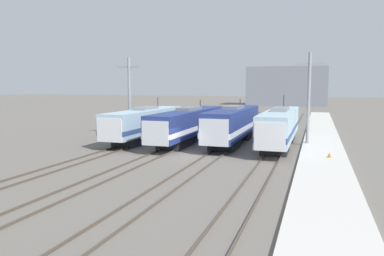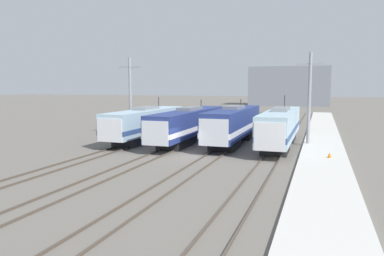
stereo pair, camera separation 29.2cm
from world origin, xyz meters
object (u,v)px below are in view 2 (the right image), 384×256
(locomotive_center_right, at_px, (233,124))
(traffic_cone, at_px, (329,155))
(catenary_tower_left, at_px, (130,96))
(catenary_tower_right, at_px, (309,97))
(locomotive_center_left, at_px, (189,124))
(locomotive_far_left, at_px, (145,123))
(locomotive_far_right, at_px, (280,127))

(locomotive_center_right, bearing_deg, traffic_cone, -33.29)
(catenary_tower_left, bearing_deg, catenary_tower_right, 0.00)
(catenary_tower_right, xyz_separation_m, traffic_cone, (2.03, -7.90, -4.67))
(locomotive_center_right, bearing_deg, locomotive_center_left, -177.75)
(locomotive_center_right, relative_size, catenary_tower_left, 1.70)
(locomotive_far_left, relative_size, locomotive_far_right, 0.91)
(locomotive_far_left, xyz_separation_m, locomotive_center_right, (10.22, 1.11, 0.11))
(locomotive_far_left, xyz_separation_m, locomotive_far_right, (15.33, 0.64, 0.07))
(catenary_tower_right, bearing_deg, locomotive_far_right, -146.29)
(traffic_cone, bearing_deg, locomotive_center_left, 157.21)
(locomotive_center_left, xyz_separation_m, locomotive_far_right, (10.22, -0.27, 0.08))
(traffic_cone, bearing_deg, locomotive_far_left, 164.98)
(catenary_tower_right, height_order, traffic_cone, catenary_tower_right)
(locomotive_far_left, distance_m, catenary_tower_left, 5.08)
(locomotive_center_left, distance_m, catenary_tower_right, 13.46)
(catenary_tower_left, bearing_deg, locomotive_far_right, -5.72)
(locomotive_far_left, relative_size, locomotive_center_right, 0.97)
(locomotive_center_left, relative_size, locomotive_far_right, 1.07)
(catenary_tower_right, bearing_deg, traffic_cone, -75.57)
(locomotive_center_right, bearing_deg, catenary_tower_left, 174.08)
(locomotive_center_right, xyz_separation_m, traffic_cone, (9.92, -6.51, -1.67))
(locomotive_center_right, height_order, traffic_cone, locomotive_center_right)
(locomotive_center_left, height_order, catenary_tower_left, catenary_tower_left)
(catenary_tower_left, relative_size, traffic_cone, 21.38)
(locomotive_far_left, height_order, traffic_cone, locomotive_far_left)
(locomotive_far_right, xyz_separation_m, catenary_tower_right, (2.78, 1.85, 3.04))
(traffic_cone, bearing_deg, locomotive_center_right, 146.71)
(locomotive_far_left, bearing_deg, locomotive_far_right, 2.41)
(catenary_tower_right, bearing_deg, locomotive_center_left, -173.04)
(locomotive_far_left, relative_size, catenary_tower_left, 1.65)
(locomotive_center_left, height_order, locomotive_far_right, locomotive_far_right)
(locomotive_center_left, bearing_deg, catenary_tower_left, 169.13)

